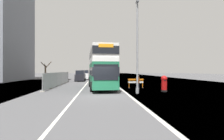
{
  "coord_description": "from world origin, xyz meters",
  "views": [
    {
      "loc": [
        -0.28,
        -16.56,
        2.16
      ],
      "look_at": [
        1.27,
        4.7,
        2.2
      ],
      "focal_mm": 31.53,
      "sensor_mm": 36.0,
      "label": 1
    }
  ],
  "objects": [
    {
      "name": "ground",
      "position": [
        0.58,
        0.16,
        -0.05
      ],
      "size": [
        140.0,
        280.0,
        0.1
      ],
      "color": "#4C4C4F"
    },
    {
      "name": "car_receding_far",
      "position": [
        -3.69,
        37.28,
        1.03
      ],
      "size": [
        1.97,
        4.25,
        2.18
      ],
      "color": "maroon",
      "rests_on": "ground"
    },
    {
      "name": "red_pillar_postbox",
      "position": [
        6.43,
        2.88,
        0.89
      ],
      "size": [
        0.64,
        0.64,
        1.63
      ],
      "color": "black",
      "rests_on": "ground"
    },
    {
      "name": "bare_tree_far_verge_near",
      "position": [
        -14.16,
        36.95,
        2.25
      ],
      "size": [
        2.96,
        2.63,
        4.55
      ],
      "color": "#4C3D2D",
      "rests_on": "ground"
    },
    {
      "name": "car_oncoming_near",
      "position": [
        -3.74,
        23.03,
        1.0
      ],
      "size": [
        1.99,
        4.49,
        2.15
      ],
      "color": "black",
      "rests_on": "ground"
    },
    {
      "name": "lamppost_foreground",
      "position": [
        3.41,
        1.53,
        4.11
      ],
      "size": [
        0.29,
        0.7,
        8.69
      ],
      "color": "gray",
      "rests_on": "ground"
    },
    {
      "name": "construction_site_fence",
      "position": [
        -5.78,
        11.94,
        0.92
      ],
      "size": [
        0.44,
        17.2,
        1.92
      ],
      "color": "#A8AAAD",
      "rests_on": "ground"
    },
    {
      "name": "car_receding_mid",
      "position": [
        -3.33,
        31.06,
        1.03
      ],
      "size": [
        2.03,
        3.96,
        2.2
      ],
      "color": "silver",
      "rests_on": "ground"
    },
    {
      "name": "pedestrian_at_kerb",
      "position": [
        3.75,
        3.0,
        0.86
      ],
      "size": [
        0.34,
        0.34,
        1.71
      ],
      "color": "#2D3342",
      "rests_on": "ground"
    },
    {
      "name": "roadworks_barrier",
      "position": [
        4.35,
        7.03,
        0.73
      ],
      "size": [
        1.85,
        0.46,
        1.14
      ],
      "color": "orange",
      "rests_on": "ground"
    },
    {
      "name": "double_decker_bus",
      "position": [
        0.11,
        6.71,
        2.51
      ],
      "size": [
        3.25,
        11.17,
        4.72
      ],
      "color": "#1E6B47",
      "rests_on": "ground"
    }
  ]
}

